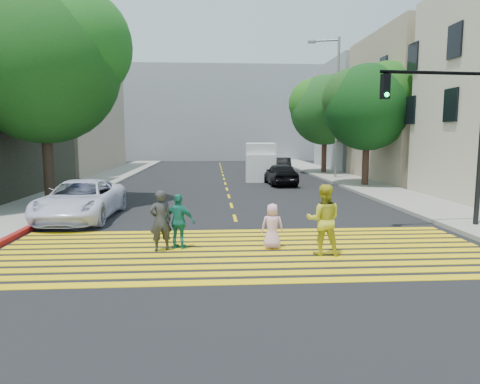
{
  "coord_description": "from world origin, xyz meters",
  "views": [
    {
      "loc": [
        -0.84,
        -10.0,
        3.11
      ],
      "look_at": [
        0.0,
        3.0,
        1.4
      ],
      "focal_mm": 32.0,
      "sensor_mm": 36.0,
      "label": 1
    }
  ],
  "objects": [
    {
      "name": "white_van",
      "position": [
        2.66,
        20.91,
        1.23
      ],
      "size": [
        2.57,
        5.67,
        2.6
      ],
      "rotation": [
        0.0,
        0.0,
        -0.1
      ],
      "color": "silver",
      "rests_on": "ground"
    },
    {
      "name": "sidewalk_right",
      "position": [
        8.5,
        15.0,
        0.07
      ],
      "size": [
        3.0,
        60.0,
        0.15
      ],
      "primitive_type": "cube",
      "color": "gray",
      "rests_on": "ground"
    },
    {
      "name": "pedestrian_child",
      "position": [
        0.8,
        1.52,
        0.63
      ],
      "size": [
        0.68,
        0.5,
        1.27
      ],
      "primitive_type": "imported",
      "rotation": [
        0.0,
        0.0,
        2.97
      ],
      "color": "#F6B5CF",
      "rests_on": "ground"
    },
    {
      "name": "lane_line",
      "position": [
        0.0,
        22.5,
        0.01
      ],
      "size": [
        0.12,
        34.4,
        0.01
      ],
      "color": "yellow",
      "rests_on": "ground"
    },
    {
      "name": "building_left_tan",
      "position": [
        -16.0,
        28.0,
        5.0
      ],
      "size": [
        12.0,
        16.0,
        10.0
      ],
      "primitive_type": "cube",
      "color": "tan",
      "rests_on": "ground"
    },
    {
      "name": "crosswalk",
      "position": [
        0.0,
        1.28,
        0.01
      ],
      "size": [
        13.4,
        5.3,
        0.01
      ],
      "color": "yellow",
      "rests_on": "ground"
    },
    {
      "name": "pedestrian_extra",
      "position": [
        -1.77,
        1.65,
        0.77
      ],
      "size": [
        0.97,
        0.63,
        1.53
      ],
      "primitive_type": "imported",
      "rotation": [
        0.0,
        0.0,
        2.83
      ],
      "color": "#1A7A64",
      "rests_on": "ground"
    },
    {
      "name": "ground",
      "position": [
        0.0,
        0.0,
        0.0
      ],
      "size": [
        120.0,
        120.0,
        0.0
      ],
      "primitive_type": "plane",
      "color": "black"
    },
    {
      "name": "traffic_signal",
      "position": [
        7.02,
        3.55,
        3.54
      ],
      "size": [
        3.72,
        0.58,
        5.46
      ],
      "rotation": [
        0.0,
        0.0,
        0.08
      ],
      "color": "black",
      "rests_on": "ground"
    },
    {
      "name": "sidewalk_left",
      "position": [
        -8.5,
        22.0,
        0.07
      ],
      "size": [
        3.0,
        40.0,
        0.15
      ],
      "primitive_type": "cube",
      "color": "gray",
      "rests_on": "ground"
    },
    {
      "name": "silver_car",
      "position": [
        3.69,
        30.75,
        0.7
      ],
      "size": [
        2.52,
        5.02,
        1.4
      ],
      "primitive_type": "imported",
      "rotation": [
        0.0,
        0.0,
        3.02
      ],
      "color": "#B6B7B9",
      "rests_on": "ground"
    },
    {
      "name": "white_sedan",
      "position": [
        -5.77,
        6.19,
        0.73
      ],
      "size": [
        2.49,
        5.29,
        1.46
      ],
      "primitive_type": "imported",
      "rotation": [
        0.0,
        0.0,
        -0.01
      ],
      "color": "white",
      "rests_on": "ground"
    },
    {
      "name": "curb_red",
      "position": [
        -6.9,
        6.0,
        0.08
      ],
      "size": [
        0.2,
        8.0,
        0.16
      ],
      "primitive_type": "cube",
      "color": "maroon",
      "rests_on": "ground"
    },
    {
      "name": "tree_right_near",
      "position": [
        8.59,
        15.58,
        5.09
      ],
      "size": [
        7.0,
        6.78,
        7.53
      ],
      "rotation": [
        0.0,
        0.0,
        -0.4
      ],
      "color": "#3A281C",
      "rests_on": "ground"
    },
    {
      "name": "tree_left",
      "position": [
        -8.05,
        9.59,
        6.43
      ],
      "size": [
        7.51,
        6.91,
        9.54
      ],
      "rotation": [
        0.0,
        0.0,
        -0.05
      ],
      "color": "black",
      "rests_on": "ground"
    },
    {
      "name": "pedestrian_man",
      "position": [
        -2.26,
        1.48,
        0.83
      ],
      "size": [
        0.71,
        0.58,
        1.67
      ],
      "primitive_type": "imported",
      "rotation": [
        0.0,
        0.0,
        3.49
      ],
      "color": "#313134",
      "rests_on": "ground"
    },
    {
      "name": "pedestrian_woman",
      "position": [
        2.05,
        0.82,
        0.93
      ],
      "size": [
        1.03,
        0.87,
        1.87
      ],
      "primitive_type": "imported",
      "rotation": [
        0.0,
        0.0,
        2.95
      ],
      "color": "gold",
      "rests_on": "ground"
    },
    {
      "name": "dark_car_parked",
      "position": [
        5.44,
        27.53,
        0.6
      ],
      "size": [
        1.72,
        3.8,
        1.21
      ],
      "primitive_type": "imported",
      "rotation": [
        0.0,
        0.0,
        -0.12
      ],
      "color": "black",
      "rests_on": "ground"
    },
    {
      "name": "building_right_grey",
      "position": [
        15.0,
        30.0,
        5.0
      ],
      "size": [
        10.0,
        10.0,
        10.0
      ],
      "primitive_type": "cube",
      "color": "gray",
      "rests_on": "ground"
    },
    {
      "name": "backdrop_block",
      "position": [
        0.0,
        48.0,
        6.0
      ],
      "size": [
        30.0,
        8.0,
        12.0
      ],
      "primitive_type": "cube",
      "color": "gray",
      "rests_on": "ground"
    },
    {
      "name": "building_right_tan",
      "position": [
        15.0,
        19.0,
        5.0
      ],
      "size": [
        10.0,
        10.0,
        10.0
      ],
      "primitive_type": "cube",
      "color": "tan",
      "rests_on": "ground"
    },
    {
      "name": "street_lamp",
      "position": [
        7.87,
        20.46,
        5.73
      ],
      "size": [
        2.23,
        0.76,
        9.98
      ],
      "rotation": [
        0.0,
        0.0,
        -0.25
      ],
      "color": "gray",
      "rests_on": "ground"
    },
    {
      "name": "dark_car_near",
      "position": [
        3.51,
        16.97,
        0.71
      ],
      "size": [
        1.89,
        4.25,
        1.42
      ],
      "primitive_type": "imported",
      "rotation": [
        0.0,
        0.0,
        3.19
      ],
      "color": "black",
      "rests_on": "ground"
    },
    {
      "name": "tree_right_far",
      "position": [
        8.38,
        24.59,
        5.49
      ],
      "size": [
        7.09,
        6.78,
        8.13
      ],
      "rotation": [
        0.0,
        0.0,
        -0.24
      ],
      "color": "#3B1E18",
      "rests_on": "ground"
    }
  ]
}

